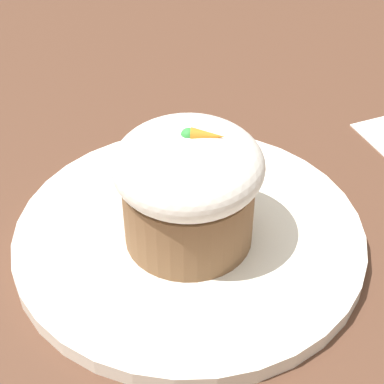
% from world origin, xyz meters
% --- Properties ---
extents(ground_plane, '(4.00, 4.00, 0.00)m').
position_xyz_m(ground_plane, '(0.00, 0.00, 0.00)').
color(ground_plane, '#513323').
extents(dessert_plate, '(0.26, 0.26, 0.01)m').
position_xyz_m(dessert_plate, '(0.00, 0.00, 0.01)').
color(dessert_plate, white).
rests_on(dessert_plate, ground_plane).
extents(carrot_cake, '(0.10, 0.10, 0.09)m').
position_xyz_m(carrot_cake, '(0.00, -0.01, 0.06)').
color(carrot_cake, brown).
rests_on(carrot_cake, dessert_plate).
extents(spoon, '(0.08, 0.12, 0.01)m').
position_xyz_m(spoon, '(-0.00, 0.02, 0.02)').
color(spoon, silver).
rests_on(spoon, dessert_plate).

